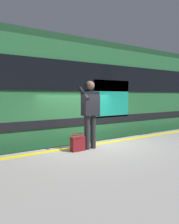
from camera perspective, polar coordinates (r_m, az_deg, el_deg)
The scene contains 8 objects.
ground_plane at distance 6.15m, azimuth -0.25°, elevation -19.03°, with size 24.60×24.60×0.00m, color #3D3D3F.
platform at distance 4.43m, azimuth 15.12°, elevation -20.93°, with size 13.99×4.18×1.14m, color gray.
safety_line at distance 5.53m, azimuth 1.40°, elevation -9.21°, with size 13.71×0.16×0.01m, color yellow.
track_rail_near at distance 7.33m, azimuth -6.55°, elevation -14.36°, with size 18.19×0.08×0.16m, color slate.
track_rail_far at distance 8.59m, azimuth -10.74°, elevation -11.54°, with size 18.19×0.08×0.16m, color slate.
train_carriage at distance 7.24m, azimuth -16.59°, elevation 5.68°, with size 13.75×2.99×4.16m.
passenger at distance 4.98m, azimuth 0.14°, elevation 0.85°, with size 0.57×0.55×1.69m.
handbag at distance 4.92m, azimuth -3.38°, elevation -8.78°, with size 0.33×0.30×0.41m.
Camera 1 is at (2.95, 4.79, 2.48)m, focal length 32.20 mm.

